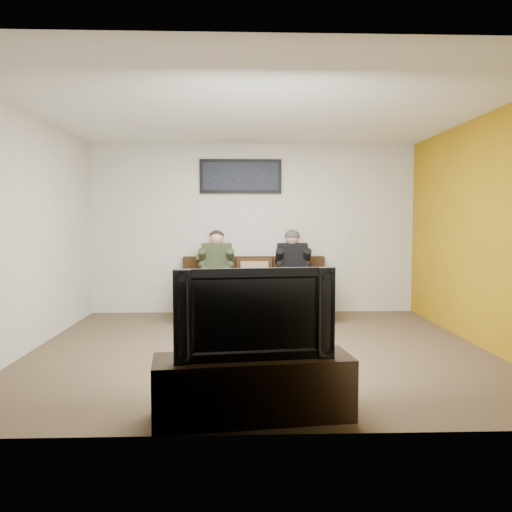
{
  "coord_description": "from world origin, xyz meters",
  "views": [
    {
      "loc": [
        -0.23,
        -5.47,
        1.42
      ],
      "look_at": [
        0.0,
        1.2,
        0.95
      ],
      "focal_mm": 35.0,
      "sensor_mm": 36.0,
      "label": 1
    }
  ],
  "objects_px": {
    "framed_poster": "(241,176)",
    "television": "(253,312)",
    "person_right": "(293,269)",
    "cat": "(255,283)",
    "tv_stand": "(253,387)",
    "person_left": "(216,270)",
    "sofa": "(255,295)"
  },
  "relations": [
    {
      "from": "person_left",
      "to": "television",
      "type": "distance_m",
      "value": 3.62
    },
    {
      "from": "tv_stand",
      "to": "television",
      "type": "relative_size",
      "value": 1.26
    },
    {
      "from": "person_right",
      "to": "cat",
      "type": "distance_m",
      "value": 0.59
    },
    {
      "from": "television",
      "to": "sofa",
      "type": "bearing_deg",
      "value": 81.05
    },
    {
      "from": "person_left",
      "to": "cat",
      "type": "xyz_separation_m",
      "value": [
        0.55,
        -0.0,
        -0.19
      ]
    },
    {
      "from": "sofa",
      "to": "tv_stand",
      "type": "height_order",
      "value": "sofa"
    },
    {
      "from": "cat",
      "to": "framed_poster",
      "type": "distance_m",
      "value": 1.68
    },
    {
      "from": "sofa",
      "to": "cat",
      "type": "relative_size",
      "value": 3.26
    },
    {
      "from": "tv_stand",
      "to": "cat",
      "type": "bearing_deg",
      "value": 80.97
    },
    {
      "from": "framed_poster",
      "to": "television",
      "type": "xyz_separation_m",
      "value": [
        0.07,
        -4.17,
        -1.33
      ]
    },
    {
      "from": "person_right",
      "to": "cat",
      "type": "xyz_separation_m",
      "value": [
        -0.55,
        -0.0,
        -0.19
      ]
    },
    {
      "from": "sofa",
      "to": "tv_stand",
      "type": "distance_m",
      "value": 3.78
    },
    {
      "from": "sofa",
      "to": "television",
      "type": "distance_m",
      "value": 3.8
    },
    {
      "from": "person_left",
      "to": "framed_poster",
      "type": "relative_size",
      "value": 1.03
    },
    {
      "from": "person_right",
      "to": "cat",
      "type": "bearing_deg",
      "value": -179.88
    },
    {
      "from": "person_left",
      "to": "cat",
      "type": "distance_m",
      "value": 0.58
    },
    {
      "from": "tv_stand",
      "to": "framed_poster",
      "type": "bearing_deg",
      "value": 83.98
    },
    {
      "from": "sofa",
      "to": "person_left",
      "type": "relative_size",
      "value": 1.67
    },
    {
      "from": "sofa",
      "to": "framed_poster",
      "type": "distance_m",
      "value": 1.82
    },
    {
      "from": "framed_poster",
      "to": "television",
      "type": "relative_size",
      "value": 1.11
    },
    {
      "from": "person_right",
      "to": "tv_stand",
      "type": "height_order",
      "value": "person_right"
    },
    {
      "from": "framed_poster",
      "to": "tv_stand",
      "type": "relative_size",
      "value": 0.88
    },
    {
      "from": "tv_stand",
      "to": "person_right",
      "type": "bearing_deg",
      "value": 72.28
    },
    {
      "from": "cat",
      "to": "person_right",
      "type": "bearing_deg",
      "value": 0.12
    },
    {
      "from": "person_right",
      "to": "framed_poster",
      "type": "xyz_separation_m",
      "value": [
        -0.75,
        0.57,
        1.38
      ]
    },
    {
      "from": "cat",
      "to": "framed_poster",
      "type": "bearing_deg",
      "value": 109.25
    },
    {
      "from": "person_left",
      "to": "cat",
      "type": "relative_size",
      "value": 1.95
    },
    {
      "from": "person_right",
      "to": "tv_stand",
      "type": "bearing_deg",
      "value": -100.75
    },
    {
      "from": "cat",
      "to": "framed_poster",
      "type": "height_order",
      "value": "framed_poster"
    },
    {
      "from": "sofa",
      "to": "cat",
      "type": "height_order",
      "value": "sofa"
    },
    {
      "from": "person_right",
      "to": "tv_stand",
      "type": "relative_size",
      "value": 0.91
    },
    {
      "from": "tv_stand",
      "to": "television",
      "type": "bearing_deg",
      "value": 83.03
    }
  ]
}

